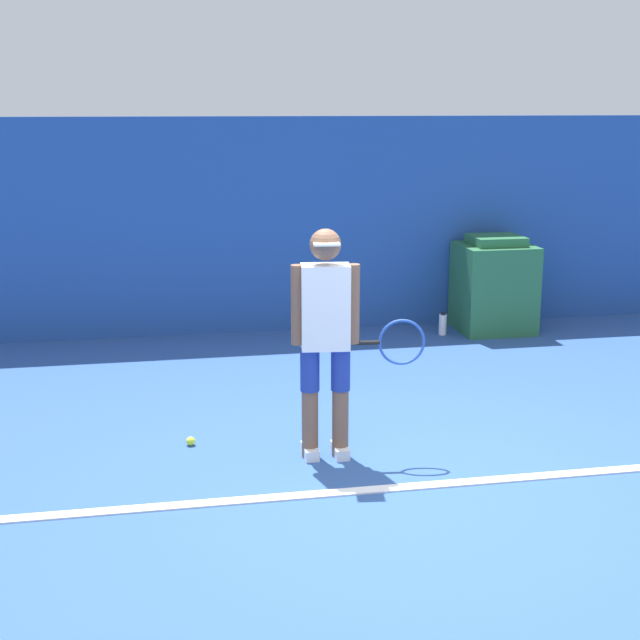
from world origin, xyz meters
name	(u,v)px	position (x,y,z in m)	size (l,w,h in m)	color
ground_plane	(409,487)	(0.00, 0.00, 0.00)	(24.00, 24.00, 0.00)	#2D5193
back_wall	(300,225)	(0.00, 4.42, 1.19)	(24.00, 0.10, 2.37)	#234C99
court_baseline	(410,487)	(0.00, -0.01, 0.01)	(21.60, 0.10, 0.01)	white
tennis_player	(327,333)	(-0.44, 0.64, 0.93)	(0.95, 0.30, 1.67)	brown
tennis_ball	(191,441)	(-1.41, 1.03, 0.03)	(0.07, 0.07, 0.07)	#D1E533
covered_chair	(494,286)	(2.13, 3.94, 0.51)	(0.80, 0.75, 1.08)	#28663D
water_bottle	(443,324)	(1.51, 3.85, 0.12)	(0.09, 0.09, 0.25)	white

